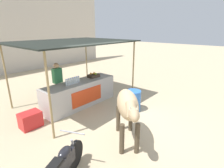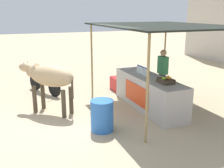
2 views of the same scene
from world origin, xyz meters
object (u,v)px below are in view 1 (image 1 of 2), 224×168
Objects in this scene: fruit_crate at (94,76)px; vendor_behind_counter at (58,83)px; cow at (128,106)px; cooler_box at (30,120)px; stall_counter at (80,93)px; water_barrel at (133,101)px.

fruit_crate is 1.44m from vendor_behind_counter.
cooler_box is at bearing 116.35° from cow.
fruit_crate is at bearing 3.07° from cooler_box.
fruit_crate is 0.28× the size of cow.
stall_counter is 2.89m from cow.
fruit_crate is 0.58× the size of water_barrel.
cooler_box is 3.43m from water_barrel.
cow reaches higher than stall_counter.
water_barrel is (1.40, -2.56, -0.47)m from vendor_behind_counter.
cow is at bearing -94.15° from vendor_behind_counter.
cow is at bearing -63.65° from cooler_box.
cooler_box is at bearing 150.04° from water_barrel.
cow reaches higher than water_barrel.
water_barrel is (0.16, -1.86, -0.65)m from fruit_crate.
water_barrel is 2.01m from cow.
fruit_crate is 2.92m from cooler_box.
stall_counter reaches higher than water_barrel.
stall_counter is at bearing 2.74° from cooler_box.
water_barrel reaches higher than cooler_box.
fruit_crate is at bearing 3.92° from stall_counter.
vendor_behind_counter is 2.75× the size of cooler_box.
vendor_behind_counter is 2.16× the size of water_barrel.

